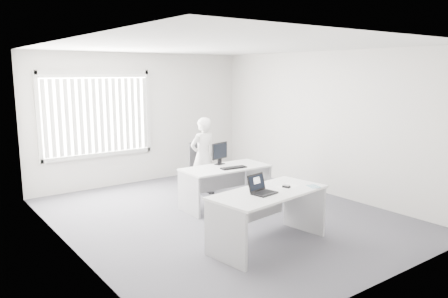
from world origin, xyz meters
TOP-DOWN VIEW (x-y plane):
  - ground at (0.00, 0.00)m, footprint 6.00×6.00m
  - wall_back at (0.00, 3.00)m, footprint 5.00×0.02m
  - wall_front at (0.00, -3.00)m, footprint 5.00×0.02m
  - wall_left at (-2.50, 0.00)m, footprint 0.02×6.00m
  - wall_right at (2.50, 0.00)m, footprint 0.02×6.00m
  - ceiling at (0.00, 0.00)m, footprint 5.00×6.00m
  - window at (-1.00, 2.96)m, footprint 2.32×0.06m
  - blinds at (-1.00, 2.90)m, footprint 2.20×0.10m
  - desk_near at (-0.24, -1.39)m, footprint 1.81×1.02m
  - desk_far at (0.37, 0.42)m, footprint 1.60×0.77m
  - office_chair at (0.58, 1.51)m, footprint 0.68×0.68m
  - person at (0.50, 1.34)m, footprint 0.57×0.38m
  - laptop at (-0.38, -1.46)m, footprint 0.37×0.34m
  - paper_sheet at (0.15, -1.36)m, footprint 0.36×0.29m
  - mouse at (0.08, -1.41)m, footprint 0.09×0.12m
  - booklet at (0.44, -1.60)m, footprint 0.19×0.22m
  - keyboard at (0.42, 0.24)m, footprint 0.49×0.21m
  - monitor at (0.42, 0.67)m, footprint 0.42×0.22m

SIDE VIEW (x-z plane):
  - ground at x=0.00m, z-range 0.00..0.00m
  - office_chair at x=0.58m, z-range -0.19..0.80m
  - desk_far at x=0.37m, z-range 0.16..0.88m
  - desk_near at x=-0.24m, z-range 0.17..0.96m
  - keyboard at x=0.42m, z-range 0.72..0.74m
  - person at x=0.50m, z-range 0.00..1.53m
  - paper_sheet at x=0.15m, z-range 0.78..0.78m
  - booklet at x=0.44m, z-range 0.78..0.79m
  - mouse at x=0.08m, z-range 0.78..0.83m
  - laptop at x=-0.38m, z-range 0.78..1.04m
  - monitor at x=0.42m, z-range 0.72..1.13m
  - wall_back at x=0.00m, z-range 0.00..2.80m
  - wall_front at x=0.00m, z-range 0.00..2.80m
  - wall_left at x=-2.50m, z-range 0.00..2.80m
  - wall_right at x=2.50m, z-range 0.00..2.80m
  - blinds at x=-1.00m, z-range 0.77..2.27m
  - window at x=-1.00m, z-range 0.67..2.43m
  - ceiling at x=0.00m, z-range 2.79..2.81m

